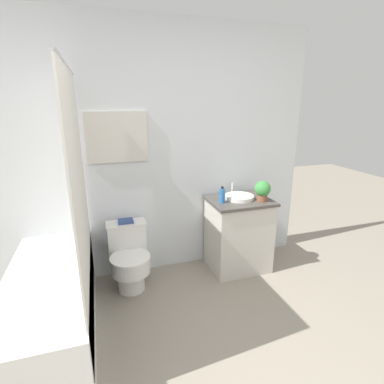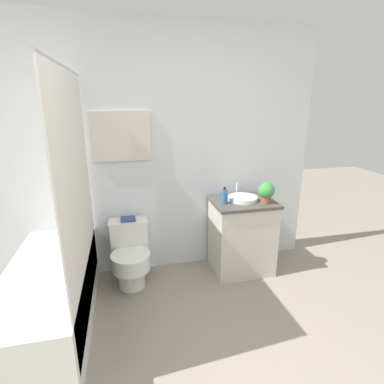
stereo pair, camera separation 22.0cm
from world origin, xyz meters
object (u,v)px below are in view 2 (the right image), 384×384
object	(u,v)px
toilet	(130,254)
sink	(243,198)
book_on_tank	(128,219)
potted_plant	(266,192)
soap_bottle	(224,196)

from	to	relation	value
toilet	sink	world-z (taller)	sink
book_on_tank	toilet	bearing A→B (deg)	-90.00
potted_plant	sink	bearing A→B (deg)	146.16
sink	soap_bottle	bearing A→B (deg)	-165.63
toilet	soap_bottle	world-z (taller)	soap_bottle
potted_plant	book_on_tank	bearing A→B (deg)	170.23
soap_bottle	book_on_tank	bearing A→B (deg)	170.36
soap_bottle	book_on_tank	size ratio (longest dim) A/B	1.17
potted_plant	soap_bottle	bearing A→B (deg)	169.91
soap_bottle	potted_plant	bearing A→B (deg)	-10.09
sink	soap_bottle	xyz separation A→B (m)	(-0.22, -0.06, 0.05)
soap_bottle	potted_plant	xyz separation A→B (m)	(0.41, -0.07, 0.04)
soap_bottle	book_on_tank	xyz separation A→B (m)	(-0.94, 0.16, -0.22)
sink	soap_bottle	distance (m)	0.23
toilet	soap_bottle	bearing A→B (deg)	-1.90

